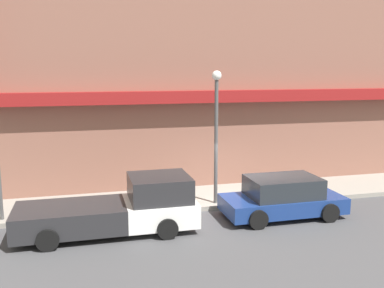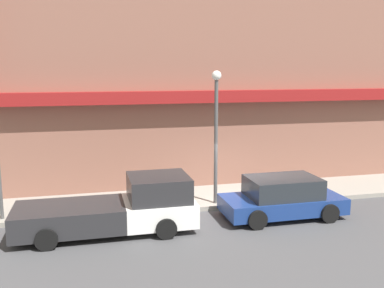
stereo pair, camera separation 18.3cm
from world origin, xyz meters
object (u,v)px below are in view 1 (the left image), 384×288
object	(u,v)px
pickup_truck	(120,209)
street_lamp	(216,121)
parked_car	(283,197)
fire_hydrant	(190,196)

from	to	relation	value
pickup_truck	street_lamp	distance (m)	4.85
parked_car	street_lamp	bearing A→B (deg)	141.63
parked_car	fire_hydrant	bearing A→B (deg)	152.73
street_lamp	pickup_truck	bearing A→B (deg)	-156.84
fire_hydrant	street_lamp	bearing A→B (deg)	1.44
pickup_truck	parked_car	distance (m)	5.79
parked_car	fire_hydrant	xyz separation A→B (m)	(-3.02, 1.59, -0.19)
pickup_truck	street_lamp	bearing A→B (deg)	24.83
pickup_truck	parked_car	size ratio (longest dim) A/B	1.33
pickup_truck	fire_hydrant	bearing A→B (deg)	31.61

